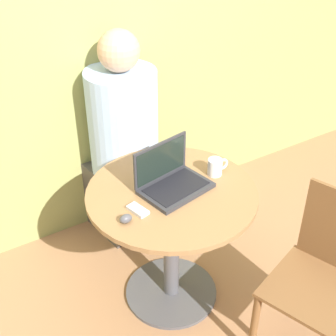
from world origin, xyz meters
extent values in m
plane|color=#9E704C|center=(0.00, 0.00, 0.00)|extent=(12.00, 12.00, 0.00)
cube|color=#939956|center=(0.00, 0.84, 1.30)|extent=(7.00, 0.05, 2.60)
cylinder|color=#4C4C51|center=(0.00, 0.00, 0.01)|extent=(0.50, 0.50, 0.02)
cylinder|color=#4C4C51|center=(0.00, 0.00, 0.35)|extent=(0.08, 0.08, 0.66)
cylinder|color=olive|center=(0.00, 0.00, 0.69)|extent=(0.82, 0.82, 0.02)
cube|color=#2D2D33|center=(0.02, -0.01, 0.71)|extent=(0.36, 0.27, 0.02)
cube|color=black|center=(0.02, -0.01, 0.72)|extent=(0.31, 0.22, 0.00)
cube|color=#2D2D33|center=(0.00, 0.10, 0.82)|extent=(0.32, 0.07, 0.20)
cube|color=black|center=(0.00, 0.09, 0.82)|extent=(0.29, 0.06, 0.17)
cube|color=silver|center=(-0.21, -0.05, 0.71)|extent=(0.07, 0.11, 0.02)
ellipsoid|color=#4C4C51|center=(-0.29, -0.09, 0.72)|extent=(0.06, 0.04, 0.04)
cylinder|color=white|center=(0.26, 0.01, 0.74)|extent=(0.07, 0.07, 0.09)
torus|color=white|center=(0.31, 0.01, 0.74)|extent=(0.06, 0.01, 0.06)
cylinder|color=brown|center=(0.12, -0.53, 0.21)|extent=(0.04, 0.04, 0.42)
cylinder|color=brown|center=(0.46, -0.41, 0.21)|extent=(0.04, 0.04, 0.42)
cube|color=brown|center=(0.35, -0.64, 0.42)|extent=(0.51, 0.51, 0.02)
cube|color=#4C4742|center=(0.05, 0.77, 0.23)|extent=(0.45, 0.61, 0.45)
cylinder|color=#9EBCE5|center=(0.07, 0.63, 0.76)|extent=(0.40, 0.40, 0.62)
sphere|color=tan|center=(0.07, 0.63, 1.18)|extent=(0.23, 0.23, 0.23)
camera|label=1|loc=(-0.95, -1.50, 2.02)|focal=50.00mm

